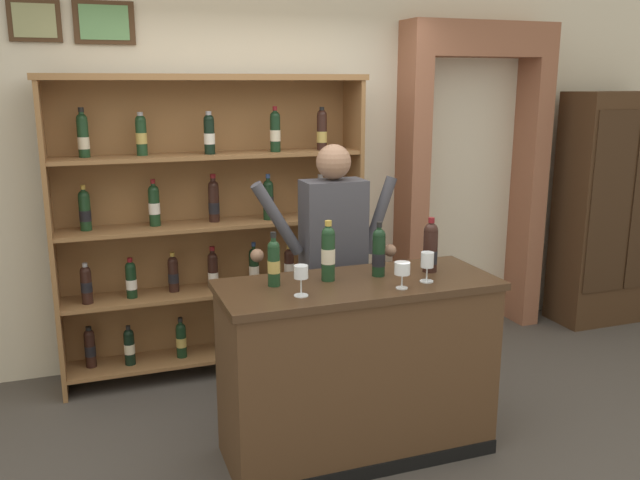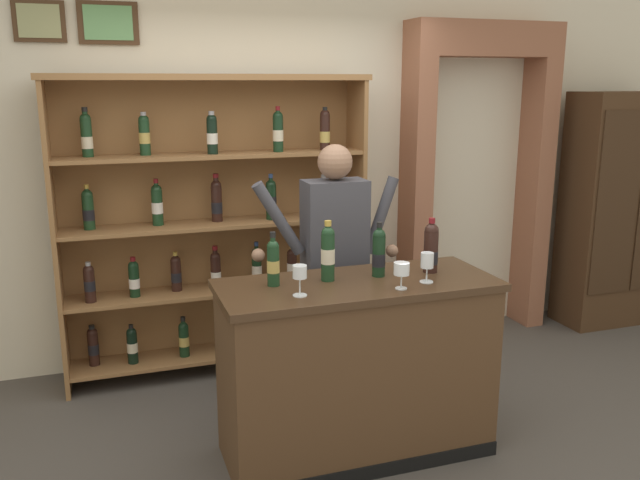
% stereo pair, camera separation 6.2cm
% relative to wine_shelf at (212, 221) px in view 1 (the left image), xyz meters
% --- Properties ---
extents(ground_plane, '(14.00, 14.00, 0.02)m').
position_rel_wine_shelf_xyz_m(ground_plane, '(0.36, -1.38, -1.10)').
color(ground_plane, '#47423D').
extents(back_wall, '(12.00, 0.19, 3.58)m').
position_rel_wine_shelf_xyz_m(back_wall, '(0.36, 0.32, 0.70)').
color(back_wall, beige).
rests_on(back_wall, ground).
extents(wine_shelf, '(2.14, 0.38, 2.08)m').
position_rel_wine_shelf_xyz_m(wine_shelf, '(0.00, 0.00, 0.00)').
color(wine_shelf, olive).
rests_on(wine_shelf, ground).
extents(archway_doorway, '(1.25, 0.45, 2.48)m').
position_rel_wine_shelf_xyz_m(archway_doorway, '(2.14, 0.20, 0.29)').
color(archway_doorway, '#935B42').
rests_on(archway_doorway, ground).
extents(side_cabinet, '(0.89, 0.44, 1.95)m').
position_rel_wine_shelf_xyz_m(side_cabinet, '(3.39, -0.11, -0.11)').
color(side_cabinet, '#422B19').
rests_on(side_cabinet, ground).
extents(tasting_counter, '(1.50, 0.61, 1.00)m').
position_rel_wine_shelf_xyz_m(tasting_counter, '(0.52, -1.38, -0.59)').
color(tasting_counter, '#4C331E').
rests_on(tasting_counter, ground).
extents(shopkeeper, '(0.96, 0.22, 1.67)m').
position_rel_wine_shelf_xyz_m(shopkeeper, '(0.61, -0.77, -0.06)').
color(shopkeeper, '#2D3347').
rests_on(shopkeeper, ground).
extents(tasting_bottle_bianco, '(0.07, 0.07, 0.29)m').
position_rel_wine_shelf_xyz_m(tasting_bottle_bianco, '(0.08, -1.30, 0.03)').
color(tasting_bottle_bianco, '#19381E').
rests_on(tasting_bottle_bianco, tasting_counter).
extents(tasting_bottle_grappa, '(0.07, 0.07, 0.33)m').
position_rel_wine_shelf_xyz_m(tasting_bottle_grappa, '(0.38, -1.30, 0.06)').
color(tasting_bottle_grappa, '#19381E').
rests_on(tasting_bottle_grappa, tasting_counter).
extents(tasting_bottle_super_tuscan, '(0.07, 0.07, 0.30)m').
position_rel_wine_shelf_xyz_m(tasting_bottle_super_tuscan, '(0.67, -1.31, 0.04)').
color(tasting_bottle_super_tuscan, black).
rests_on(tasting_bottle_super_tuscan, tasting_counter).
extents(tasting_bottle_rosso, '(0.08, 0.08, 0.31)m').
position_rel_wine_shelf_xyz_m(tasting_bottle_rosso, '(0.97, -1.33, 0.04)').
color(tasting_bottle_rosso, black).
rests_on(tasting_bottle_rosso, tasting_counter).
extents(wine_glass_spare, '(0.07, 0.07, 0.16)m').
position_rel_wine_shelf_xyz_m(wine_glass_spare, '(0.86, -1.50, 0.02)').
color(wine_glass_spare, silver).
rests_on(wine_glass_spare, tasting_counter).
extents(wine_glass_left, '(0.08, 0.08, 0.14)m').
position_rel_wine_shelf_xyz_m(wine_glass_left, '(0.68, -1.56, 0.01)').
color(wine_glass_left, silver).
rests_on(wine_glass_left, tasting_counter).
extents(wine_glass_right, '(0.07, 0.07, 0.16)m').
position_rel_wine_shelf_xyz_m(wine_glass_right, '(0.16, -1.51, 0.02)').
color(wine_glass_right, silver).
rests_on(wine_glass_right, tasting_counter).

